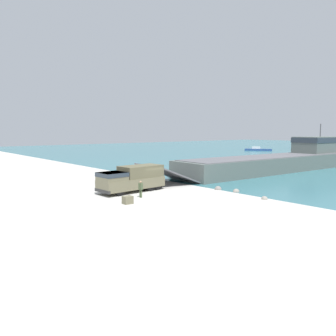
% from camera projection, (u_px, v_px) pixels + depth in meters
% --- Properties ---
extents(ground_plane, '(240.00, 240.00, 0.00)m').
position_uv_depth(ground_plane, '(149.00, 189.00, 37.24)').
color(ground_plane, '#B7B5AD').
extents(landing_craft, '(10.21, 45.30, 7.92)m').
position_uv_depth(landing_craft, '(287.00, 158.00, 56.22)').
color(landing_craft, '#56605B').
rests_on(landing_craft, ground_plane).
extents(military_truck, '(2.91, 7.68, 2.78)m').
position_uv_depth(military_truck, '(132.00, 178.00, 35.67)').
color(military_truck, '#6B664C').
rests_on(military_truck, ground_plane).
extents(soldier_on_ramp, '(0.46, 0.29, 1.68)m').
position_uv_depth(soldier_on_ramp, '(141.00, 188.00, 32.49)').
color(soldier_on_ramp, '#475638').
rests_on(soldier_on_ramp, ground_plane).
extents(moored_boat_a, '(6.09, 3.80, 2.20)m').
position_uv_depth(moored_boat_a, '(324.00, 151.00, 93.99)').
color(moored_boat_a, '#B22323').
rests_on(moored_boat_a, ground_plane).
extents(moored_boat_b, '(8.51, 6.52, 1.34)m').
position_uv_depth(moored_boat_b, '(258.00, 149.00, 109.34)').
color(moored_boat_b, navy).
rests_on(moored_boat_b, ground_plane).
extents(mooring_bollard, '(0.33, 0.33, 0.93)m').
position_uv_depth(mooring_bollard, '(143.00, 174.00, 46.07)').
color(mooring_bollard, '#333338').
rests_on(mooring_bollard, ground_plane).
extents(cargo_crate, '(0.74, 0.87, 0.71)m').
position_uv_depth(cargo_crate, '(128.00, 200.00, 29.80)').
color(cargo_crate, '#6B664C').
rests_on(cargo_crate, ground_plane).
extents(shoreline_rock_a, '(0.81, 0.81, 0.81)m').
position_uv_depth(shoreline_rock_a, '(218.00, 190.00, 37.02)').
color(shoreline_rock_a, gray).
rests_on(shoreline_rock_a, ground_plane).
extents(shoreline_rock_b, '(0.73, 0.73, 0.73)m').
position_uv_depth(shoreline_rock_b, '(236.00, 192.00, 35.49)').
color(shoreline_rock_b, gray).
rests_on(shoreline_rock_b, ground_plane).
extents(shoreline_rock_c, '(0.63, 0.63, 0.63)m').
position_uv_depth(shoreline_rock_c, '(264.00, 199.00, 31.78)').
color(shoreline_rock_c, gray).
rests_on(shoreline_rock_c, ground_plane).
extents(shoreline_rock_d, '(1.26, 1.26, 1.26)m').
position_uv_depth(shoreline_rock_d, '(134.00, 175.00, 48.69)').
color(shoreline_rock_d, '#66605B').
rests_on(shoreline_rock_d, ground_plane).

